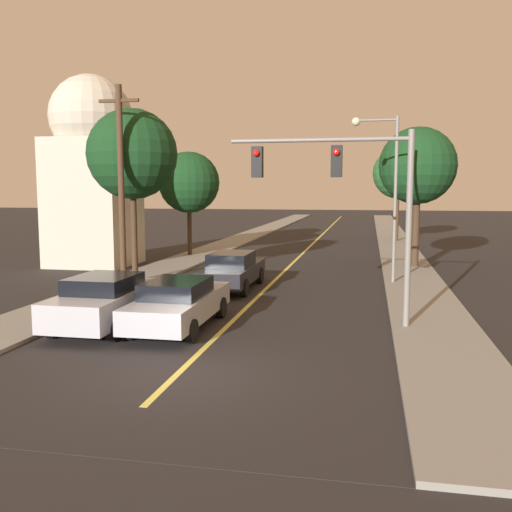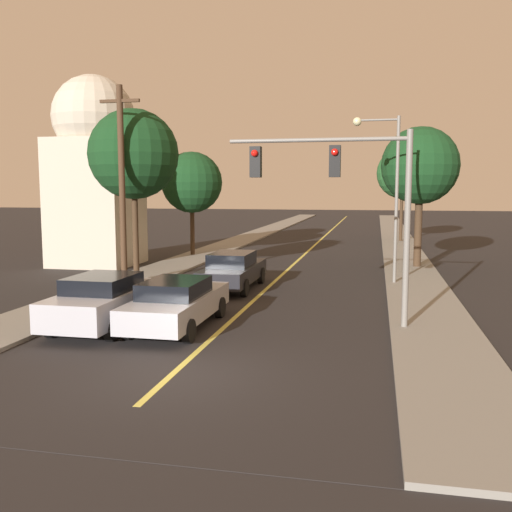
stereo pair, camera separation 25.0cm
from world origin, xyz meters
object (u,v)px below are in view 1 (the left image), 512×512
at_px(utility_pole_left, 121,185).
at_px(tree_left_near, 189,183).
at_px(car_near_lane_front, 179,303).
at_px(car_outer_lane_front, 107,300).
at_px(traffic_signal_mast, 347,186).
at_px(tree_right_near, 398,173).
at_px(car_near_lane_second, 232,270).
at_px(tree_right_far, 418,166).
at_px(tree_left_far, 132,154).
at_px(streetlamp_right, 385,176).
at_px(domed_building_left, 93,167).

distance_m(utility_pole_left, tree_left_near, 12.03).
height_order(car_near_lane_front, car_outer_lane_front, car_outer_lane_front).
xyz_separation_m(traffic_signal_mast, tree_right_near, (2.75, 28.04, 1.07)).
xyz_separation_m(car_near_lane_second, tree_right_far, (7.74, 7.78, 4.41)).
xyz_separation_m(tree_left_far, tree_right_near, (11.93, 21.89, -0.28)).
bearing_deg(tree_left_near, car_near_lane_second, -63.69).
distance_m(streetlamp_right, tree_left_near, 13.76).
distance_m(car_near_lane_front, utility_pole_left, 7.39).
height_order(streetlamp_right, tree_left_near, streetlamp_right).
height_order(car_near_lane_second, utility_pole_left, utility_pole_left).
relative_size(car_near_lane_second, tree_right_near, 0.72).
bearing_deg(car_outer_lane_front, streetlamp_right, 49.21).
bearing_deg(car_near_lane_second, tree_right_far, 45.15).
bearing_deg(car_near_lane_front, utility_pole_left, 128.11).
relative_size(tree_right_near, domed_building_left, 0.71).
distance_m(utility_pole_left, tree_right_far, 15.04).
bearing_deg(streetlamp_right, tree_right_near, 85.72).
bearing_deg(tree_right_far, utility_pole_left, -141.65).
xyz_separation_m(car_outer_lane_front, streetlamp_right, (8.09, 9.37, 3.78)).
height_order(traffic_signal_mast, utility_pole_left, utility_pole_left).
bearing_deg(car_outer_lane_front, car_near_lane_second, 73.28).
relative_size(traffic_signal_mast, tree_right_far, 0.79).
height_order(car_outer_lane_front, domed_building_left, domed_building_left).
distance_m(car_outer_lane_front, domed_building_left, 15.14).
height_order(tree_right_near, domed_building_left, domed_building_left).
bearing_deg(domed_building_left, streetlamp_right, -12.81).
distance_m(car_near_lane_second, car_outer_lane_front, 7.29).
xyz_separation_m(utility_pole_left, tree_right_far, (11.77, 9.31, 0.98)).
bearing_deg(car_outer_lane_front, utility_pole_left, 109.55).
distance_m(car_near_lane_front, tree_left_far, 9.71).
height_order(tree_left_far, tree_right_far, tree_left_far).
relative_size(car_outer_lane_front, domed_building_left, 0.48).
xyz_separation_m(tree_left_near, domed_building_left, (-3.79, -4.65, 0.77)).
bearing_deg(tree_right_near, tree_left_far, -118.59).
distance_m(car_outer_lane_front, tree_right_near, 31.26).
relative_size(car_near_lane_front, domed_building_left, 0.50).
xyz_separation_m(traffic_signal_mast, streetlamp_right, (1.25, 7.99, 0.44)).
relative_size(car_near_lane_second, domed_building_left, 0.51).
xyz_separation_m(car_near_lane_second, car_outer_lane_front, (-2.10, -6.98, 0.02)).
height_order(streetlamp_right, utility_pole_left, utility_pole_left).
relative_size(car_near_lane_front, utility_pole_left, 0.63).
bearing_deg(car_outer_lane_front, tree_left_far, 107.28).
xyz_separation_m(streetlamp_right, tree_left_far, (-10.43, -1.85, 0.91)).
xyz_separation_m(car_near_lane_second, domed_building_left, (-8.95, 5.79, 4.41)).
distance_m(car_outer_lane_front, tree_left_far, 9.17).
relative_size(streetlamp_right, tree_left_near, 1.13).
xyz_separation_m(car_outer_lane_front, tree_left_near, (-3.07, 17.43, 3.62)).
xyz_separation_m(tree_right_far, domed_building_left, (-16.69, -1.99, 0.00)).
bearing_deg(tree_right_far, domed_building_left, -173.21).
bearing_deg(domed_building_left, car_near_lane_second, -32.90).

